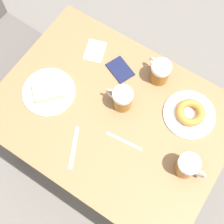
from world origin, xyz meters
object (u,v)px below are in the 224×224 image
napkin_folded (95,51)px  plate_with_cake (48,91)px  plate_with_donut (190,113)px  fork (124,141)px  knife (74,147)px  passport_near_edge (120,70)px  beer_mug_center (122,99)px  beer_mug_right (187,166)px  beer_mug_left (160,72)px

napkin_folded → plate_with_cake: bearing=170.0°
plate_with_donut → fork: 0.32m
plate_with_donut → fork: size_ratio=1.37×
plate_with_cake → fork: (-0.01, -0.42, -0.01)m
plate_with_cake → knife: plate_with_cake is taller
fork → passport_near_edge: passport_near_edge is taller
fork → passport_near_edge: (0.29, 0.21, 0.00)m
knife → passport_near_edge: bearing=5.1°
beer_mug_center → napkin_folded: (0.17, 0.26, -0.05)m
knife → beer_mug_right: bearing=-67.9°
plate_with_cake → passport_near_edge: (0.28, -0.21, -0.01)m
beer_mug_left → fork: size_ratio=0.72×
knife → passport_near_edge: size_ratio=1.19×
beer_mug_right → fork: (-0.04, 0.28, -0.05)m
plate_with_donut → knife: (-0.41, 0.35, -0.02)m
beer_mug_center → beer_mug_right: bearing=-105.6°
beer_mug_center → beer_mug_right: 0.40m
beer_mug_right → passport_near_edge: 0.55m
beer_mug_right → fork: beer_mug_right is taller
plate_with_cake → beer_mug_left: 0.52m
knife → passport_near_edge: 0.44m
beer_mug_left → beer_mug_right: size_ratio=0.95×
napkin_folded → knife: bearing=-156.3°
beer_mug_left → beer_mug_center: same height
plate_with_donut → knife: bearing=139.7°
plate_with_cake → napkin_folded: bearing=-10.0°
beer_mug_center → napkin_folded: beer_mug_center is taller
plate_with_cake → napkin_folded: 0.31m
plate_with_cake → beer_mug_right: (0.03, -0.70, 0.04)m
plate_with_donut → beer_mug_right: beer_mug_right is taller
plate_with_donut → plate_with_cake: bearing=113.2°
beer_mug_left → passport_near_edge: size_ratio=0.83×
plate_with_donut → napkin_folded: bearing=85.3°
plate_with_cake → plate_with_donut: bearing=-66.8°
beer_mug_right → plate_with_donut: bearing=23.7°
beer_mug_left → knife: size_ratio=0.70×
plate_with_donut → napkin_folded: plate_with_donut is taller
napkin_folded → passport_near_edge: 0.16m
beer_mug_center → knife: (-0.29, 0.06, -0.05)m
fork → beer_mug_left: bearing=5.2°
beer_mug_center → knife: 0.30m
plate_with_cake → beer_mug_right: size_ratio=1.87×
plate_with_donut → fork: bearing=145.9°
plate_with_donut → napkin_folded: (0.04, 0.55, -0.02)m
beer_mug_left → knife: bearing=164.9°
knife → napkin_folded: bearing=23.7°
plate_with_donut → passport_near_edge: (0.02, 0.39, -0.01)m
beer_mug_right → knife: (-0.18, 0.45, -0.05)m
passport_near_edge → beer_mug_left: bearing=-69.6°
plate_with_cake → knife: (-0.15, -0.25, -0.01)m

